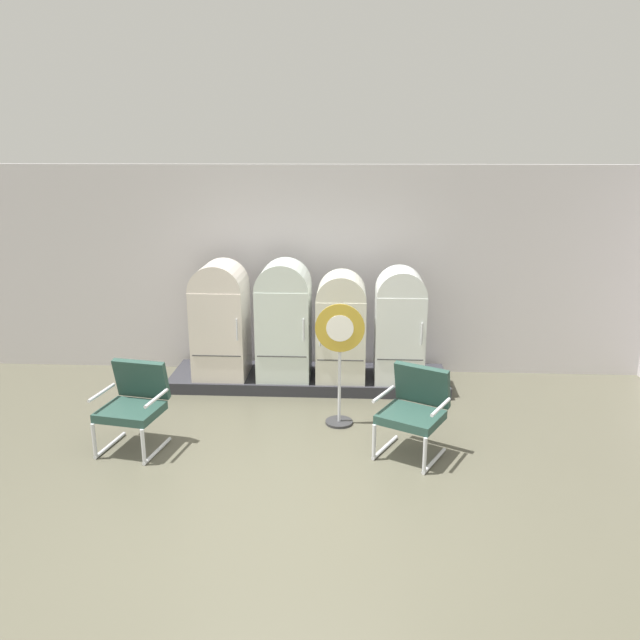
% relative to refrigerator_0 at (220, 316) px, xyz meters
% --- Properties ---
extents(ground, '(12.00, 10.00, 0.05)m').
position_rel_refrigerator_0_xyz_m(ground, '(1.15, -2.93, -0.99)').
color(ground, '#524F3F').
extents(back_wall, '(11.76, 0.12, 2.88)m').
position_rel_refrigerator_0_xyz_m(back_wall, '(1.15, 0.73, 0.49)').
color(back_wall, silver).
rests_on(back_wall, ground).
extents(display_plinth, '(3.69, 0.95, 0.15)m').
position_rel_refrigerator_0_xyz_m(display_plinth, '(1.15, 0.09, -0.88)').
color(display_plinth, '#2B2C31').
rests_on(display_plinth, ground).
extents(refrigerator_0, '(0.68, 0.71, 1.53)m').
position_rel_refrigerator_0_xyz_m(refrigerator_0, '(0.00, 0.00, 0.00)').
color(refrigerator_0, silver).
rests_on(refrigerator_0, display_plinth).
extents(refrigerator_1, '(0.69, 0.68, 1.55)m').
position_rel_refrigerator_0_xyz_m(refrigerator_1, '(0.84, -0.02, 0.01)').
color(refrigerator_1, silver).
rests_on(refrigerator_1, display_plinth).
extents(refrigerator_2, '(0.64, 0.66, 1.41)m').
position_rel_refrigerator_0_xyz_m(refrigerator_2, '(1.58, -0.03, -0.06)').
color(refrigerator_2, silver).
rests_on(refrigerator_2, display_plinth).
extents(refrigerator_3, '(0.63, 0.63, 1.47)m').
position_rel_refrigerator_0_xyz_m(refrigerator_3, '(2.34, -0.04, -0.03)').
color(refrigerator_3, white).
rests_on(refrigerator_3, display_plinth).
extents(armchair_left, '(0.74, 0.73, 0.92)m').
position_rel_refrigerator_0_xyz_m(armchair_left, '(-0.56, -1.80, -0.44)').
color(armchair_left, silver).
rests_on(armchair_left, ground).
extents(armchair_right, '(0.83, 0.85, 0.92)m').
position_rel_refrigerator_0_xyz_m(armchair_right, '(2.38, -1.79, -0.44)').
color(armchair_right, silver).
rests_on(armchair_right, ground).
extents(sign_stand, '(0.55, 0.32, 1.44)m').
position_rel_refrigerator_0_xyz_m(sign_stand, '(1.59, -1.14, -0.19)').
color(sign_stand, '#2D2D30').
rests_on(sign_stand, ground).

